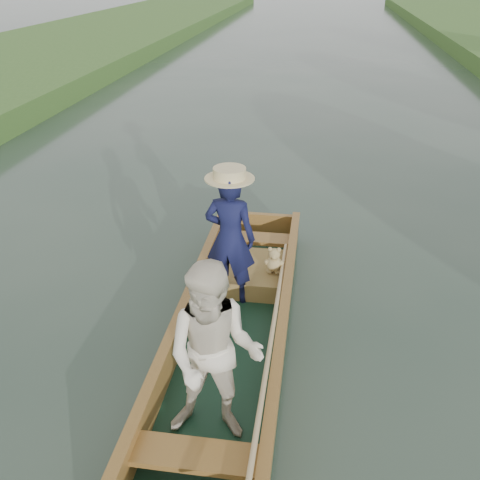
# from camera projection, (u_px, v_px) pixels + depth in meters

# --- Properties ---
(ground) EXTENTS (120.00, 120.00, 0.00)m
(ground) POSITION_uv_depth(u_px,v_px,m) (231.00, 349.00, 5.47)
(ground) COLOR #283D30
(ground) RESTS_ON ground
(punt) EXTENTS (1.12, 5.25, 1.66)m
(punt) POSITION_uv_depth(u_px,v_px,m) (229.00, 316.00, 5.08)
(punt) COLOR #13301E
(punt) RESTS_ON ground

